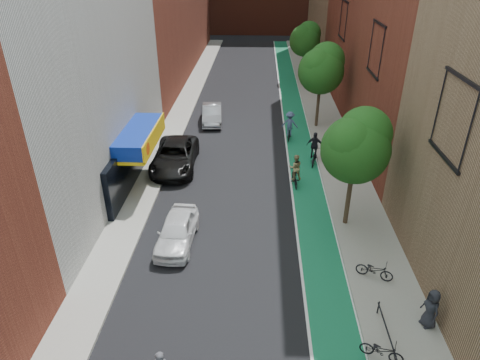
# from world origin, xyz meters

# --- Properties ---
(bike_lane) EXTENTS (2.00, 68.00, 0.01)m
(bike_lane) POSITION_xyz_m (4.00, 26.00, 0.01)
(bike_lane) COLOR #12693D
(bike_lane) RESTS_ON ground
(sidewalk_left) EXTENTS (2.00, 68.00, 0.15)m
(sidewalk_left) POSITION_xyz_m (-6.00, 26.00, 0.07)
(sidewalk_left) COLOR gray
(sidewalk_left) RESTS_ON ground
(sidewalk_right) EXTENTS (3.00, 68.00, 0.15)m
(sidewalk_right) POSITION_xyz_m (6.50, 26.00, 0.07)
(sidewalk_right) COLOR gray
(sidewalk_right) RESTS_ON ground
(building_left_white) EXTENTS (8.00, 20.00, 12.00)m
(building_left_white) POSITION_xyz_m (-11.00, 14.00, 6.00)
(building_left_white) COLOR silver
(building_left_white) RESTS_ON ground
(tree_near) EXTENTS (3.40, 3.36, 6.42)m
(tree_near) POSITION_xyz_m (5.65, 10.02, 4.66)
(tree_near) COLOR #332619
(tree_near) RESTS_ON ground
(tree_mid) EXTENTS (3.55, 3.53, 6.74)m
(tree_mid) POSITION_xyz_m (5.65, 24.02, 4.89)
(tree_mid) COLOR #332619
(tree_mid) RESTS_ON ground
(tree_far) EXTENTS (3.30, 3.25, 6.21)m
(tree_far) POSITION_xyz_m (5.65, 38.02, 4.50)
(tree_far) COLOR #332619
(tree_far) RESTS_ON ground
(parked_car_white) EXTENTS (1.85, 4.27, 1.44)m
(parked_car_white) POSITION_xyz_m (-3.00, 8.02, 0.72)
(parked_car_white) COLOR white
(parked_car_white) RESTS_ON ground
(parked_car_black) EXTENTS (2.93, 6.01, 1.65)m
(parked_car_black) POSITION_xyz_m (-4.60, 16.32, 0.82)
(parked_car_black) COLOR black
(parked_car_black) RESTS_ON ground
(parked_car_silver) EXTENTS (1.96, 4.58, 1.47)m
(parked_car_silver) POSITION_xyz_m (-3.00, 24.74, 0.73)
(parked_car_silver) COLOR #9C9EA4
(parked_car_silver) RESTS_ON ground
(cyclist_lane_near) EXTENTS (0.86, 1.74, 2.00)m
(cyclist_lane_near) POSITION_xyz_m (3.20, 14.27, 0.84)
(cyclist_lane_near) COLOR black
(cyclist_lane_near) RESTS_ON ground
(cyclist_lane_mid) EXTENTS (1.17, 1.95, 2.22)m
(cyclist_lane_mid) POSITION_xyz_m (4.70, 17.34, 0.84)
(cyclist_lane_mid) COLOR black
(cyclist_lane_mid) RESTS_ON ground
(cyclist_lane_far) EXTENTS (1.32, 1.52, 2.23)m
(cyclist_lane_far) POSITION_xyz_m (3.25, 21.34, 1.07)
(cyclist_lane_far) COLOR black
(cyclist_lane_far) RESTS_ON ground
(parked_bike_near) EXTENTS (1.61, 1.05, 0.80)m
(parked_bike_near) POSITION_xyz_m (5.40, 1.45, 0.55)
(parked_bike_near) COLOR black
(parked_bike_near) RESTS_ON sidewalk_right
(parked_bike_far) EXTENTS (1.70, 1.13, 0.85)m
(parked_bike_far) POSITION_xyz_m (6.12, 5.71, 0.57)
(parked_bike_far) COLOR black
(parked_bike_far) RESTS_ON sidewalk_right
(pedestrian) EXTENTS (0.75, 0.95, 1.69)m
(pedestrian) POSITION_xyz_m (7.57, 3.09, 1.00)
(pedestrian) COLOR #212229
(pedestrian) RESTS_ON sidewalk_right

